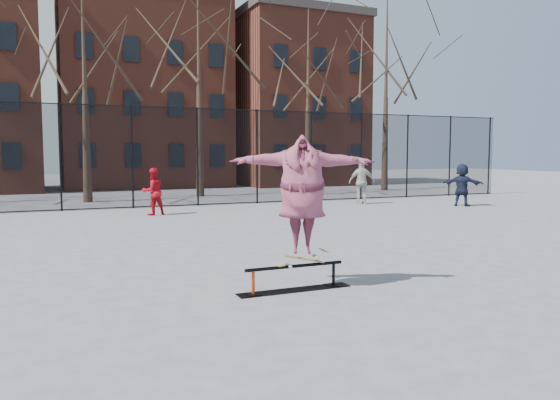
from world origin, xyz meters
name	(u,v)px	position (x,y,z in m)	size (l,w,h in m)	color
ground	(322,271)	(0.00, 0.00, 0.00)	(100.00, 100.00, 0.00)	slate
skate_rail	(295,280)	(-1.07, -1.09, 0.16)	(1.88, 0.29, 0.41)	black
skateboard	(302,261)	(-0.94, -1.09, 0.46)	(0.76, 0.18, 0.09)	#96643C
skater	(302,200)	(-0.94, -1.09, 1.43)	(2.29, 0.62, 1.86)	#7A3A93
bystander_red	(153,191)	(-1.12, 10.37, 0.82)	(0.80, 0.62, 1.65)	red
bystander_white	(362,182)	(7.77, 10.99, 0.94)	(1.10, 0.46, 1.88)	beige
bystander_navy	(462,185)	(11.00, 8.54, 0.87)	(1.61, 0.51, 1.73)	#1B2037
fence	(168,156)	(-0.01, 13.00, 2.05)	(34.03, 0.07, 4.00)	black
tree_row	(141,39)	(-0.25, 17.15, 7.36)	(33.66, 7.46, 10.67)	black
rowhouses	(133,89)	(0.72, 26.00, 6.06)	(29.00, 7.00, 13.00)	brown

